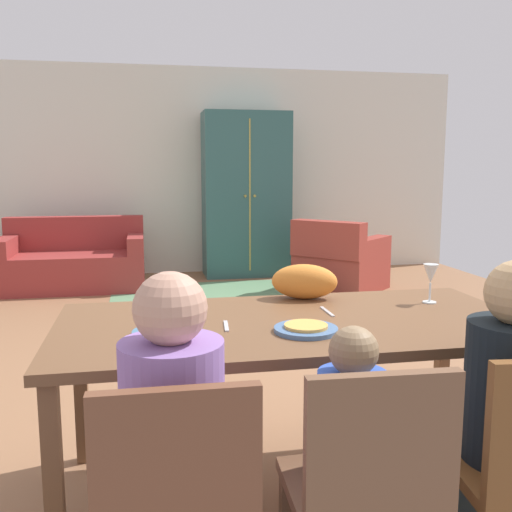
# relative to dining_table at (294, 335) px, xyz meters

# --- Properties ---
(ground_plane) EXTENTS (7.06, 6.78, 0.02)m
(ground_plane) POSITION_rel_dining_table_xyz_m (0.11, 2.04, -0.70)
(ground_plane) COLOR #8D6141
(back_wall) EXTENTS (7.06, 0.10, 2.70)m
(back_wall) POSITION_rel_dining_table_xyz_m (0.11, 5.48, 0.66)
(back_wall) COLOR silver
(back_wall) RESTS_ON ground_plane
(dining_table) EXTENTS (1.97, 0.96, 0.76)m
(dining_table) POSITION_rel_dining_table_xyz_m (0.00, 0.00, 0.00)
(dining_table) COLOR brown
(dining_table) RESTS_ON ground_plane
(plate_near_man) EXTENTS (0.25, 0.25, 0.02)m
(plate_near_man) POSITION_rel_dining_table_xyz_m (-0.54, -0.12, 0.07)
(plate_near_man) COLOR teal
(plate_near_man) RESTS_ON dining_table
(pizza_near_man) EXTENTS (0.17, 0.17, 0.01)m
(pizza_near_man) POSITION_rel_dining_table_xyz_m (-0.54, -0.12, 0.09)
(pizza_near_man) COLOR gold
(pizza_near_man) RESTS_ON plate_near_man
(plate_near_child) EXTENTS (0.25, 0.25, 0.02)m
(plate_near_child) POSITION_rel_dining_table_xyz_m (-0.00, -0.18, 0.07)
(plate_near_child) COLOR #4A70A0
(plate_near_child) RESTS_ON dining_table
(pizza_near_child) EXTENTS (0.17, 0.17, 0.01)m
(pizza_near_child) POSITION_rel_dining_table_xyz_m (-0.00, -0.18, 0.09)
(pizza_near_child) COLOR gold
(pizza_near_child) RESTS_ON plate_near_child
(wine_glass) EXTENTS (0.07, 0.07, 0.19)m
(wine_glass) POSITION_rel_dining_table_xyz_m (0.71, 0.18, 0.20)
(wine_glass) COLOR silver
(wine_glass) RESTS_ON dining_table
(fork) EXTENTS (0.03, 0.15, 0.01)m
(fork) POSITION_rel_dining_table_xyz_m (-0.30, -0.05, 0.07)
(fork) COLOR silver
(fork) RESTS_ON dining_table
(knife) EXTENTS (0.02, 0.17, 0.01)m
(knife) POSITION_rel_dining_table_xyz_m (0.18, 0.10, 0.07)
(knife) COLOR silver
(knife) RESTS_ON dining_table
(dining_chair_man) EXTENTS (0.43, 0.43, 0.87)m
(dining_chair_man) POSITION_rel_dining_table_xyz_m (-0.54, -0.84, -0.20)
(dining_chair_man) COLOR brown
(dining_chair_man) RESTS_ON ground_plane
(person_man) EXTENTS (0.30, 0.40, 1.11)m
(person_man) POSITION_rel_dining_table_xyz_m (-0.54, -0.66, -0.18)
(person_man) COLOR #273E46
(person_man) RESTS_ON ground_plane
(dining_chair_child) EXTENTS (0.44, 0.44, 0.87)m
(dining_chair_child) POSITION_rel_dining_table_xyz_m (-0.00, -0.84, -0.20)
(dining_chair_child) COLOR brown
(dining_chair_child) RESTS_ON ground_plane
(person_child) EXTENTS (0.22, 0.29, 0.92)m
(person_child) POSITION_rel_dining_table_xyz_m (0.00, -0.67, -0.26)
(person_child) COLOR #3E334B
(person_child) RESTS_ON ground_plane
(person_woman) EXTENTS (0.31, 0.41, 1.11)m
(person_woman) POSITION_rel_dining_table_xyz_m (0.55, -0.66, -0.18)
(person_woman) COLOR #2D444A
(person_woman) RESTS_ON ground_plane
(cat) EXTENTS (0.35, 0.25, 0.17)m
(cat) POSITION_rel_dining_table_xyz_m (0.15, 0.38, 0.15)
(cat) COLOR orange
(cat) RESTS_ON dining_table
(area_rug) EXTENTS (2.60, 1.80, 0.01)m
(area_rug) POSITION_rel_dining_table_xyz_m (0.30, 3.76, -0.69)
(area_rug) COLOR #5E8960
(area_rug) RESTS_ON ground_plane
(couch) EXTENTS (1.61, 0.86, 0.82)m
(couch) POSITION_rel_dining_table_xyz_m (-1.44, 4.62, -0.39)
(couch) COLOR maroon
(couch) RESTS_ON ground_plane
(armchair) EXTENTS (1.21, 1.21, 0.82)m
(armchair) POSITION_rel_dining_table_xyz_m (1.57, 3.92, -0.38)
(armchair) COLOR #96362C
(armchair) RESTS_ON ground_plane
(armoire) EXTENTS (1.10, 0.59, 2.10)m
(armoire) POSITION_rel_dining_table_xyz_m (0.68, 5.09, 0.36)
(armoire) COLOR #2E5958
(armoire) RESTS_ON ground_plane
(handbag) EXTENTS (0.32, 0.16, 0.26)m
(handbag) POSITION_rel_dining_table_xyz_m (1.06, 3.46, -0.56)
(handbag) COLOR black
(handbag) RESTS_ON ground_plane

